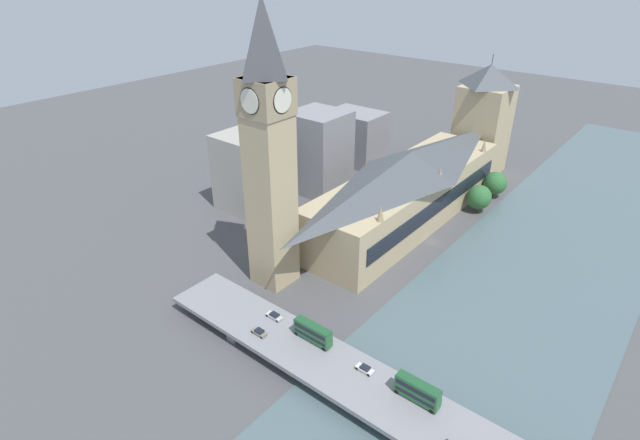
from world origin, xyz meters
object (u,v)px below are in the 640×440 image
object	(u,v)px
double_decker_bus_lead	(417,390)
double_decker_bus_mid	(313,332)
car_northbound_lead	(365,369)
parliament_hall	(408,188)
victoria_tower	(483,120)
car_southbound_mid	(259,332)
clock_tower	(269,147)
car_northbound_tail	(274,316)
road_bridge	(421,420)

from	to	relation	value
double_decker_bus_lead	double_decker_bus_mid	size ratio (longest dim) A/B	0.97
car_northbound_lead	parliament_hall	bearing A→B (deg)	-66.11
double_decker_bus_lead	parliament_hall	bearing A→B (deg)	-58.30
victoria_tower	parliament_hall	bearing A→B (deg)	90.05
parliament_hall	car_northbound_lead	distance (m)	84.35
parliament_hall	car_northbound_lead	size ratio (longest dim) A/B	23.26
victoria_tower	car_northbound_lead	distance (m)	145.22
double_decker_bus_lead	car_southbound_mid	size ratio (longest dim) A/B	2.50
clock_tower	victoria_tower	size ratio (longest dim) A/B	1.56
car_northbound_tail	victoria_tower	bearing A→B (deg)	-87.98
car_northbound_tail	car_southbound_mid	distance (m)	7.13
clock_tower	car_southbound_mid	world-z (taller)	clock_tower
road_bridge	double_decker_bus_mid	bearing A→B (deg)	-6.26
parliament_hall	car_northbound_lead	xyz separation A→B (m)	(-33.99, 76.73, -8.52)
clock_tower	double_decker_bus_mid	size ratio (longest dim) A/B	7.63
victoria_tower	road_bridge	distance (m)	153.05
victoria_tower	car_northbound_lead	size ratio (longest dim) A/B	12.25
road_bridge	victoria_tower	bearing A→B (deg)	-70.58
double_decker_bus_mid	car_southbound_mid	size ratio (longest dim) A/B	2.58
parliament_hall	double_decker_bus_mid	distance (m)	78.76
parliament_hall	car_northbound_lead	world-z (taller)	parliament_hall
clock_tower	car_southbound_mid	bearing A→B (deg)	126.32
parliament_hall	double_decker_bus_mid	xyz separation A→B (m)	(-18.22, 76.35, -6.51)
clock_tower	car_northbound_tail	bearing A→B (deg)	133.43
double_decker_bus_mid	car_northbound_tail	world-z (taller)	double_decker_bus_mid
double_decker_bus_mid	car_southbound_mid	world-z (taller)	double_decker_bus_mid
road_bridge	car_southbound_mid	bearing A→B (deg)	4.16
road_bridge	double_decker_bus_lead	xyz separation A→B (m)	(3.03, -3.19, 3.65)
car_northbound_lead	double_decker_bus_lead	bearing A→B (deg)	-179.81
parliament_hall	car_southbound_mid	distance (m)	83.76
clock_tower	double_decker_bus_mid	bearing A→B (deg)	149.33
car_northbound_lead	car_southbound_mid	distance (m)	28.41
victoria_tower	car_northbound_lead	bearing A→B (deg)	103.68
clock_tower	double_decker_bus_mid	xyz separation A→B (m)	(-29.90, 17.73, -35.75)
clock_tower	car_northbound_tail	size ratio (longest dim) A/B	17.62
parliament_hall	car_northbound_tail	world-z (taller)	parliament_hall
victoria_tower	double_decker_bus_lead	world-z (taller)	victoria_tower
victoria_tower	double_decker_bus_lead	distance (m)	148.63
parliament_hall	clock_tower	world-z (taller)	clock_tower
victoria_tower	car_southbound_mid	bearing A→B (deg)	92.49
parliament_hall	victoria_tower	bearing A→B (deg)	-89.95
road_bridge	car_northbound_lead	size ratio (longest dim) A/B	34.71
clock_tower	double_decker_bus_lead	xyz separation A→B (m)	(-59.04, 18.07, -35.65)
car_southbound_mid	double_decker_bus_mid	bearing A→B (deg)	-150.52
parliament_hall	clock_tower	bearing A→B (deg)	78.73
clock_tower	car_northbound_tail	xyz separation A→B (m)	(-16.55, 17.49, -37.74)
parliament_hall	car_northbound_tail	size ratio (longest dim) A/B	21.45
car_northbound_tail	car_northbound_lead	bearing A→B (deg)	178.77
double_decker_bus_lead	car_northbound_tail	bearing A→B (deg)	-0.78
road_bridge	double_decker_bus_mid	distance (m)	32.55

